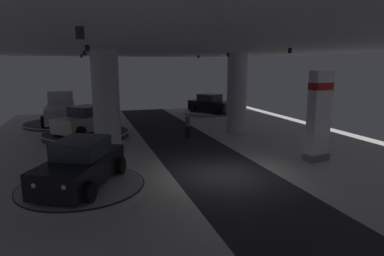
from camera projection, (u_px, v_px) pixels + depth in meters
The scene contains 14 objects.
ground at pixel (224, 175), 14.49m from camera, with size 24.00×44.00×0.06m.
ceiling_with_spotlights at pixel (227, 44), 13.43m from camera, with size 24.00×44.00×0.39m.
column_right at pixel (237, 94), 22.85m from camera, with size 1.36×1.36×5.50m.
column_left at pixel (106, 101), 18.28m from camera, with size 1.47×1.47×5.50m.
brand_sign_pylon at pixel (319, 115), 16.24m from camera, with size 1.36×0.86×4.45m.
display_platform_near_left at pixel (82, 189), 12.29m from camera, with size 4.60×4.60×0.37m.
display_car_near_left at pixel (81, 165), 12.14m from camera, with size 3.54×4.56×1.71m.
display_platform_far_left at pixel (86, 134), 21.94m from camera, with size 5.60×5.60×0.36m.
display_car_far_left at pixel (86, 120), 21.79m from camera, with size 4.22×4.27×1.71m.
display_platform_deep_left at pixel (62, 123), 26.32m from camera, with size 5.72×5.72×0.22m.
pickup_truck_deep_left at pixel (61, 110), 26.42m from camera, with size 2.76×5.36×2.30m.
display_platform_deep_right at pixel (211, 113), 31.45m from camera, with size 4.97×4.97×0.27m.
display_car_deep_right at pixel (210, 104), 31.30m from camera, with size 3.75×4.52×1.71m.
visitor_walking_near at pixel (188, 124), 21.65m from camera, with size 0.32×0.32×1.59m.
Camera 1 is at (-5.56, -12.74, 4.77)m, focal length 31.02 mm.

